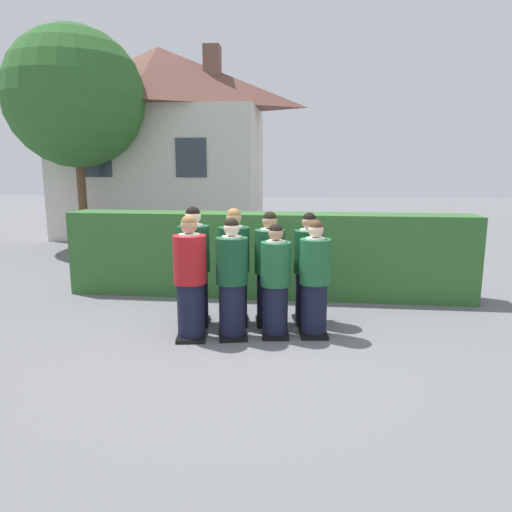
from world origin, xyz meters
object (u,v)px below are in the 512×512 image
(student_rear_row_2, at_px, (270,271))
(student_rear_row_3, at_px, (308,271))
(student_front_row_2, at_px, (275,284))
(student_rear_row_1, at_px, (234,270))
(student_front_row_3, at_px, (315,282))
(student_front_row_1, at_px, (232,282))
(student_rear_row_0, at_px, (194,269))
(student_in_red_blazer, at_px, (190,281))

(student_rear_row_2, relative_size, student_rear_row_3, 1.01)
(student_front_row_2, relative_size, student_rear_row_1, 0.91)
(student_front_row_2, xyz_separation_m, student_front_row_3, (0.51, 0.09, 0.02))
(student_front_row_1, relative_size, student_rear_row_2, 0.98)
(student_rear_row_1, distance_m, student_rear_row_2, 0.51)
(student_rear_row_0, bearing_deg, student_front_row_1, -36.14)
(student_front_row_2, height_order, student_rear_row_0, student_rear_row_0)
(student_front_row_2, relative_size, student_rear_row_0, 0.89)
(student_front_row_2, bearing_deg, student_rear_row_0, 163.69)
(student_front_row_2, relative_size, student_rear_row_3, 0.94)
(student_rear_row_1, bearing_deg, student_front_row_1, -83.61)
(student_rear_row_2, bearing_deg, student_rear_row_1, -175.35)
(student_rear_row_0, bearing_deg, student_rear_row_3, 9.67)
(student_in_red_blazer, height_order, student_front_row_1, student_in_red_blazer)
(student_in_red_blazer, distance_m, student_front_row_3, 1.64)
(student_in_red_blazer, bearing_deg, student_rear_row_2, 36.02)
(student_front_row_2, relative_size, student_rear_row_2, 0.93)
(student_front_row_3, distance_m, student_rear_row_2, 0.75)
(student_front_row_1, bearing_deg, student_in_red_blazer, -168.44)
(student_in_red_blazer, distance_m, student_rear_row_2, 1.20)
(student_front_row_1, height_order, student_rear_row_0, student_rear_row_0)
(student_front_row_1, bearing_deg, student_rear_row_2, 53.61)
(student_front_row_2, bearing_deg, student_rear_row_1, 144.14)
(student_in_red_blazer, bearing_deg, student_front_row_2, 11.11)
(student_front_row_3, relative_size, student_rear_row_3, 0.97)
(student_rear_row_0, xyz_separation_m, student_rear_row_2, (1.06, 0.15, -0.04))
(student_front_row_1, distance_m, student_rear_row_0, 0.77)
(student_front_row_2, distance_m, student_rear_row_0, 1.23)
(student_front_row_1, xyz_separation_m, student_rear_row_2, (0.44, 0.60, 0.02))
(student_front_row_1, height_order, student_rear_row_3, student_rear_row_3)
(student_front_row_1, relative_size, student_front_row_3, 1.02)
(student_rear_row_0, bearing_deg, student_rear_row_1, 10.84)
(student_front_row_1, xyz_separation_m, student_front_row_2, (0.56, 0.11, -0.04))
(student_front_row_1, distance_m, student_rear_row_1, 0.56)
(student_front_row_2, distance_m, student_rear_row_3, 0.75)
(student_front_row_3, distance_m, student_rear_row_0, 1.72)
(student_in_red_blazer, relative_size, student_front_row_1, 1.03)
(student_rear_row_2, bearing_deg, student_front_row_3, -32.60)
(student_rear_row_2, bearing_deg, student_rear_row_0, -172.08)
(student_rear_row_0, distance_m, student_rear_row_3, 1.63)
(student_in_red_blazer, relative_size, student_rear_row_1, 0.98)
(student_front_row_1, bearing_deg, student_front_row_3, 10.17)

